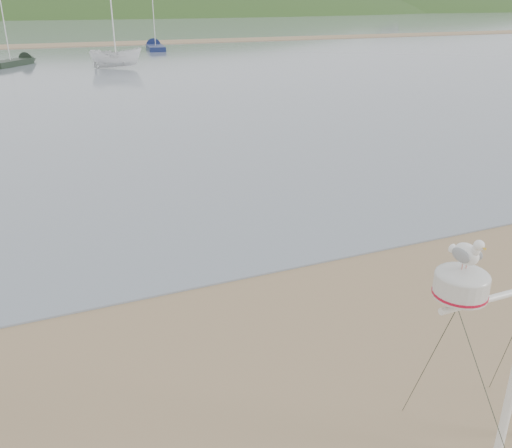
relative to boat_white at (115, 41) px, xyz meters
name	(u,v)px	position (x,y,z in m)	size (l,w,h in m)	color
water	(11,26)	(-7.45, 89.34, -2.18)	(560.00, 256.00, 0.04)	slate
sandbar	(16,46)	(-7.45, 27.34, -2.12)	(560.00, 7.00, 0.07)	#886D4E
hill_ridge	(66,66)	(11.07, 192.34, -21.89)	(620.00, 180.00, 80.00)	#223C18
far_cottages	(17,4)	(-4.45, 153.34, 1.80)	(294.40, 6.30, 8.00)	silver
boat_white	(115,41)	(0.00, 0.00, 0.00)	(1.62, 1.67, 4.32)	white
sailboat_dark_mid	(21,61)	(-7.32, 6.47, -1.90)	(4.76, 5.77, 6.06)	black
sailboat_blue_far	(154,46)	(7.46, 17.92, -1.90)	(2.78, 7.43, 7.20)	#141E49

